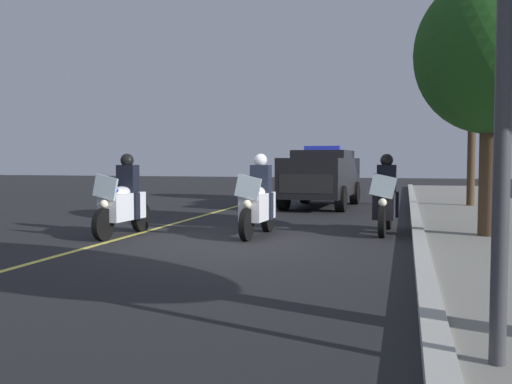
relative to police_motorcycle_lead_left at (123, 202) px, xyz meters
name	(u,v)px	position (x,y,z in m)	size (l,w,h in m)	color
ground_plane	(235,244)	(0.51, 2.60, -0.70)	(80.00, 80.00, 0.00)	black
curb_strip	(420,247)	(0.51, 5.95, -0.62)	(48.00, 0.24, 0.15)	#B7B5AD
lane_stripe_center	(118,239)	(0.51, 0.14, -0.70)	(48.00, 0.12, 0.01)	#E0D14C
police_motorcycle_lead_left	(123,202)	(0.00, 0.00, 0.00)	(2.14, 0.59, 1.72)	black
police_motorcycle_lead_right	(258,203)	(-0.70, 2.73, 0.00)	(2.14, 0.59, 1.72)	black
police_motorcycle_trailing	(386,201)	(-1.84, 5.28, 0.00)	(2.14, 0.59, 1.72)	black
police_suv	(322,175)	(-8.25, 2.97, 0.37)	(4.99, 2.27, 2.05)	black
tree_mid_block	(492,55)	(-1.19, 7.27, 2.92)	(2.96, 2.96, 5.11)	#42301E
tree_far_back	(473,71)	(-8.92, 7.74, 3.72)	(2.54, 2.54, 5.97)	#42301E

